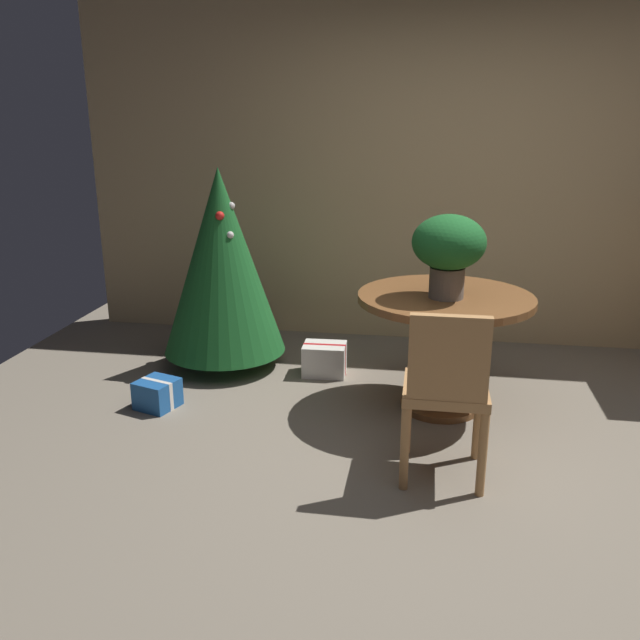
# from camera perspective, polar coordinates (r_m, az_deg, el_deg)

# --- Properties ---
(ground_plane) EXTENTS (6.60, 6.60, 0.00)m
(ground_plane) POSITION_cam_1_polar(r_m,az_deg,el_deg) (3.52, 12.46, -12.91)
(ground_plane) COLOR #756B5B
(back_wall_panel) EXTENTS (6.00, 0.10, 2.60)m
(back_wall_panel) POSITION_cam_1_polar(r_m,az_deg,el_deg) (5.27, 12.31, 12.02)
(back_wall_panel) COLOR tan
(back_wall_panel) RESTS_ON ground_plane
(round_dining_table) EXTENTS (1.04, 1.04, 0.73)m
(round_dining_table) POSITION_cam_1_polar(r_m,az_deg,el_deg) (4.04, 10.64, -0.86)
(round_dining_table) COLOR brown
(round_dining_table) RESTS_ON ground_plane
(flower_vase) EXTENTS (0.42, 0.42, 0.48)m
(flower_vase) POSITION_cam_1_polar(r_m,az_deg,el_deg) (3.85, 11.04, 6.24)
(flower_vase) COLOR #665B51
(flower_vase) RESTS_ON round_dining_table
(wooden_chair_near) EXTENTS (0.41, 0.41, 0.89)m
(wooden_chair_near) POSITION_cam_1_polar(r_m,az_deg,el_deg) (3.23, 10.84, -5.62)
(wooden_chair_near) COLOR #B27F4C
(wooden_chair_near) RESTS_ON ground_plane
(holiday_tree) EXTENTS (0.87, 0.87, 1.42)m
(holiday_tree) POSITION_cam_1_polar(r_m,az_deg,el_deg) (4.67, -8.49, 4.99)
(holiday_tree) COLOR brown
(holiday_tree) RESTS_ON ground_plane
(gift_box_cream) EXTENTS (0.30, 0.24, 0.22)m
(gift_box_cream) POSITION_cam_1_polar(r_m,az_deg,el_deg) (4.64, 0.39, -3.41)
(gift_box_cream) COLOR silver
(gift_box_cream) RESTS_ON ground_plane
(gift_box_blue) EXTENTS (0.28, 0.28, 0.18)m
(gift_box_blue) POSITION_cam_1_polar(r_m,az_deg,el_deg) (4.25, -13.86, -6.21)
(gift_box_blue) COLOR #1E569E
(gift_box_blue) RESTS_ON ground_plane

